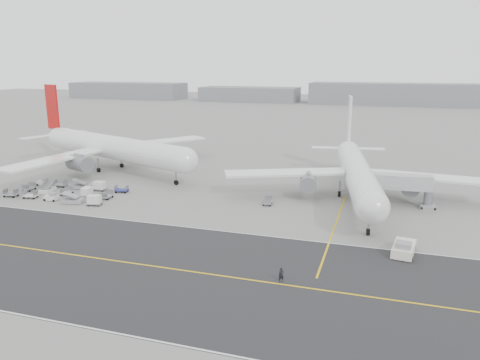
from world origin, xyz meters
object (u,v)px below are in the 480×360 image
(airliner_b, at_px, (357,172))
(jet_bridge, at_px, (389,183))
(airliner_a, at_px, (110,147))
(ground_crew_a, at_px, (281,275))
(pushback_tug, at_px, (404,248))

(airliner_b, xyz_separation_m, jet_bridge, (6.41, -3.86, -0.96))
(airliner_a, relative_size, ground_crew_a, 30.08)
(jet_bridge, bearing_deg, airliner_a, 166.98)
(airliner_a, height_order, ground_crew_a, airliner_a)
(jet_bridge, bearing_deg, pushback_tug, -88.30)
(airliner_b, distance_m, jet_bridge, 7.54)
(airliner_a, distance_m, jet_bridge, 69.45)
(jet_bridge, bearing_deg, ground_crew_a, -112.08)
(jet_bridge, distance_m, ground_crew_a, 40.45)
(airliner_a, xyz_separation_m, ground_crew_a, (56.04, -49.22, -5.09))
(airliner_b, relative_size, pushback_tug, 6.88)
(airliner_a, bearing_deg, ground_crew_a, -109.87)
(airliner_b, bearing_deg, jet_bridge, -40.38)
(pushback_tug, bearing_deg, ground_crew_a, -129.04)
(airliner_a, bearing_deg, airliner_b, -75.06)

